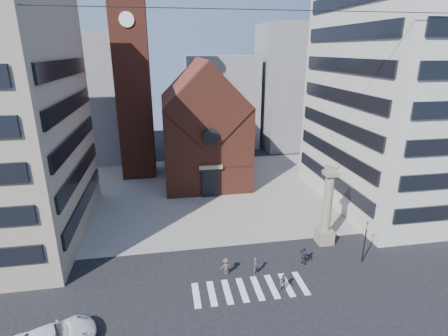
{
  "coord_description": "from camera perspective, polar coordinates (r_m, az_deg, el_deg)",
  "views": [
    {
      "loc": [
        -5.86,
        -26.86,
        19.22
      ],
      "look_at": [
        0.25,
        8.0,
        7.14
      ],
      "focal_mm": 28.0,
      "sensor_mm": 36.0,
      "label": 1
    }
  ],
  "objects": [
    {
      "name": "scooter_1",
      "position": [
        48.98,
        -7.37,
        -3.73
      ],
      "size": [
        0.52,
        1.7,
        1.01
      ],
      "primitive_type": "imported",
      "rotation": [
        0.0,
        0.0,
        0.03
      ],
      "color": "black",
      "rests_on": "piazza"
    },
    {
      "name": "pedestrian_1",
      "position": [
        30.91,
        9.69,
        -18.08
      ],
      "size": [
        0.86,
        0.73,
        1.59
      ],
      "primitive_type": "imported",
      "rotation": [
        0.0,
        0.0,
        -0.18
      ],
      "color": "#5E4D4B",
      "rests_on": "ground"
    },
    {
      "name": "scooter_7",
      "position": [
        50.12,
        3.18,
        -3.05
      ],
      "size": [
        0.52,
        1.7,
        1.01
      ],
      "primitive_type": "imported",
      "rotation": [
        0.0,
        0.0,
        0.03
      ],
      "color": "black",
      "rests_on": "piazza"
    },
    {
      "name": "scooter_3",
      "position": [
        49.17,
        -3.8,
        -3.51
      ],
      "size": [
        0.52,
        1.7,
        1.01
      ],
      "primitive_type": "imported",
      "rotation": [
        0.0,
        0.0,
        0.03
      ],
      "color": "black",
      "rests_on": "piazza"
    },
    {
      "name": "zebra_crossing",
      "position": [
        31.3,
        4.26,
        -19.09
      ],
      "size": [
        10.2,
        3.2,
        0.01
      ],
      "primitive_type": null,
      "color": "white",
      "rests_on": "ground"
    },
    {
      "name": "building_right",
      "position": [
        49.12,
        28.31,
        12.92
      ],
      "size": [
        18.0,
        22.0,
        32.0
      ],
      "primitive_type": "cube",
      "color": "beige",
      "rests_on": "ground"
    },
    {
      "name": "campanile",
      "position": [
        55.13,
        -14.71,
        14.63
      ],
      "size": [
        5.5,
        5.5,
        31.2
      ],
      "color": "maroon",
      "rests_on": "ground"
    },
    {
      "name": "ground",
      "position": [
        33.55,
        2.02,
        -16.13
      ],
      "size": [
        120.0,
        120.0,
        0.0
      ],
      "primitive_type": "plane",
      "color": "black",
      "rests_on": "ground"
    },
    {
      "name": "bg_block_mid",
      "position": [
        73.55,
        -0.57,
        10.85
      ],
      "size": [
        14.0,
        12.0,
        18.0
      ],
      "primitive_type": "cube",
      "color": "gray",
      "rests_on": "ground"
    },
    {
      "name": "scooter_2",
      "position": [
        49.07,
        -5.58,
        -3.67
      ],
      "size": [
        0.65,
        1.75,
        0.91
      ],
      "primitive_type": "imported",
      "rotation": [
        0.0,
        0.0,
        0.03
      ],
      "color": "black",
      "rests_on": "piazza"
    },
    {
      "name": "piazza",
      "position": [
        50.06,
        -2.46,
        -3.72
      ],
      "size": [
        46.0,
        30.0,
        0.05
      ],
      "primitive_type": "cube",
      "color": "gray",
      "rests_on": "ground"
    },
    {
      "name": "bg_block_right",
      "position": [
        74.64,
        12.35,
        12.87
      ],
      "size": [
        16.0,
        14.0,
        24.0
      ],
      "primitive_type": "cube",
      "color": "gray",
      "rests_on": "ground"
    },
    {
      "name": "pedestrian_2",
      "position": [
        34.44,
        12.94,
        -13.8
      ],
      "size": [
        0.8,
        1.17,
        1.84
      ],
      "primitive_type": "imported",
      "rotation": [
        0.0,
        0.0,
        1.93
      ],
      "color": "#27282F",
      "rests_on": "ground"
    },
    {
      "name": "bg_block_left",
      "position": [
        68.84,
        -22.11,
        10.63
      ],
      "size": [
        16.0,
        14.0,
        22.0
      ],
      "primitive_type": "cube",
      "color": "gray",
      "rests_on": "ground"
    },
    {
      "name": "lion_column",
      "position": [
        37.31,
        16.43,
        -6.98
      ],
      "size": [
        1.63,
        1.6,
        8.68
      ],
      "color": "gray",
      "rests_on": "ground"
    },
    {
      "name": "scooter_4",
      "position": [
        49.36,
        -2.03,
        -3.45
      ],
      "size": [
        0.65,
        1.75,
        0.91
      ],
      "primitive_type": "imported",
      "rotation": [
        0.0,
        0.0,
        0.03
      ],
      "color": "black",
      "rests_on": "piazza"
    },
    {
      "name": "traffic_light",
      "position": [
        35.7,
        22.0,
        -10.99
      ],
      "size": [
        0.13,
        0.16,
        4.3
      ],
      "color": "black",
      "rests_on": "ground"
    },
    {
      "name": "scooter_6",
      "position": [
        49.83,
        1.46,
        -3.22
      ],
      "size": [
        0.65,
        1.75,
        0.91
      ],
      "primitive_type": "imported",
      "rotation": [
        0.0,
        0.0,
        0.03
      ],
      "color": "black",
      "rests_on": "piazza"
    },
    {
      "name": "scooter_5",
      "position": [
        49.55,
        -0.28,
        -3.29
      ],
      "size": [
        0.52,
        1.7,
        1.01
      ],
      "primitive_type": "imported",
      "rotation": [
        0.0,
        0.0,
        0.03
      ],
      "color": "black",
      "rests_on": "piazza"
    },
    {
      "name": "pedestrian_0",
      "position": [
        32.55,
        5.22,
        -15.65
      ],
      "size": [
        0.72,
        0.68,
        1.66
      ],
      "primitive_type": "imported",
      "rotation": [
        0.0,
        0.0,
        0.65
      ],
      "color": "#3B3449",
      "rests_on": "ground"
    },
    {
      "name": "church",
      "position": [
        53.43,
        -3.44,
        6.67
      ],
      "size": [
        12.0,
        16.65,
        18.0
      ],
      "color": "maroon",
      "rests_on": "ground"
    },
    {
      "name": "pedestrian_3",
      "position": [
        32.37,
        0.34,
        -15.78
      ],
      "size": [
        1.11,
        0.69,
        1.66
      ],
      "primitive_type": "imported",
      "rotation": [
        0.0,
        0.0,
        3.21
      ],
      "color": "#503935",
      "rests_on": "ground"
    },
    {
      "name": "scooter_0",
      "position": [
        48.97,
        -9.16,
        -3.88
      ],
      "size": [
        0.65,
        1.75,
        0.91
      ],
      "primitive_type": "imported",
      "rotation": [
        0.0,
        0.0,
        0.03
      ],
      "color": "black",
      "rests_on": "piazza"
    }
  ]
}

